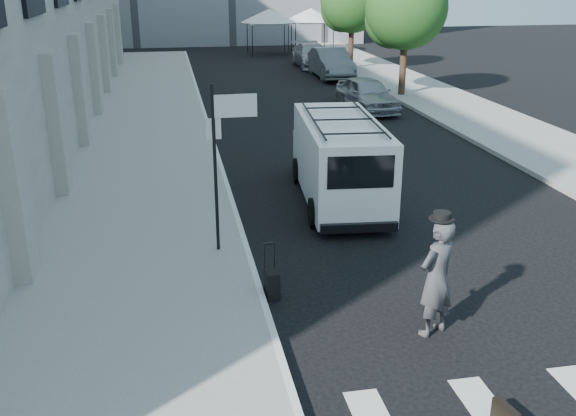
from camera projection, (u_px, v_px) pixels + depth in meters
name	position (u px, v px, depth m)	size (l,w,h in m)	color
ground	(383.00, 319.00, 11.17)	(120.00, 120.00, 0.00)	black
sidewalk_left	(149.00, 124.00, 25.16)	(4.50, 48.00, 0.15)	gray
sidewalk_right	(429.00, 95.00, 31.14)	(4.00, 56.00, 0.15)	gray
sign_pole	(226.00, 133.00, 12.79)	(1.03, 0.07, 3.50)	black
tree_near	(403.00, 11.00, 29.67)	(3.80, 3.83, 6.03)	black
tree_far	(350.00, 3.00, 37.97)	(3.80, 3.83, 6.03)	black
tent_left	(269.00, 16.00, 45.96)	(4.00, 4.00, 3.20)	black
tent_right	(311.00, 15.00, 46.98)	(4.00, 4.00, 3.20)	black
businessman	(436.00, 278.00, 10.39)	(0.74, 0.49, 2.04)	#3A3B3D
briefcase	(505.00, 416.00, 8.45)	(0.12, 0.44, 0.34)	black
suitcase	(272.00, 284.00, 11.82)	(0.26, 0.39, 1.03)	black
cargo_van	(339.00, 159.00, 16.65)	(2.37, 5.79, 2.15)	white
parked_car_a	(367.00, 94.00, 27.67)	(1.72, 4.26, 1.45)	#989A9F
parked_car_b	(331.00, 63.00, 36.30)	(1.74, 4.99, 1.65)	slate
parked_car_c	(312.00, 56.00, 40.39)	(2.04, 5.02, 1.46)	#9B9DA2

